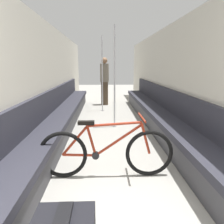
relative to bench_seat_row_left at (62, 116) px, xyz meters
The scene contains 8 objects.
wall_left 0.88m from the bench_seat_row_left, behind, with size 0.10×11.17×2.26m, color beige.
wall_right 2.55m from the bench_seat_row_left, ahead, with size 0.10×11.17×2.26m, color beige.
bench_seat_row_left is the anchor object (origin of this frame).
bench_seat_row_right 2.15m from the bench_seat_row_left, ahead, with size 0.49×7.12×0.90m.
bicycle 2.35m from the bench_seat_row_left, 66.52° to the right, with size 1.69×0.46×0.78m.
grab_pole_near 1.42m from the bench_seat_row_left, ahead, with size 0.08×0.08×2.24m.
grab_pole_far 2.28m from the bench_seat_row_left, 65.37° to the left, with size 0.08×0.08×2.24m.
passenger_standing 3.22m from the bench_seat_row_left, 72.22° to the left, with size 0.30×0.30×1.65m.
Camera 1 is at (-0.17, -0.77, 1.40)m, focal length 35.00 mm.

